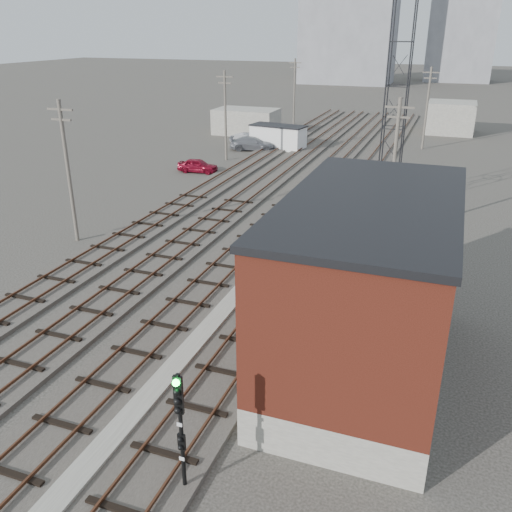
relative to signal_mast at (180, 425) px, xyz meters
The scene contains 23 objects.
ground 56.49m from the signal_mast, 93.76° to the left, with size 320.00×320.00×0.00m, color #282621.
track_right 35.41m from the signal_mast, 91.95° to the left, with size 3.20×90.00×0.39m.
track_mid_right 35.77m from the signal_mast, 98.38° to the left, with size 3.20×90.00×0.39m.
track_mid_left 36.57m from the signal_mast, 104.60° to the left, with size 3.20×90.00×0.39m.
track_left 37.77m from the signal_mast, 110.50° to the left, with size 3.20×90.00×0.39m.
platform_curb 11.04m from the signal_mast, 107.24° to the left, with size 0.90×28.00×0.26m, color gray.
brick_building 9.21m from the signal_mast, 65.43° to the left, with size 6.54×12.20×7.22m.
lattice_tower 31.76m from the signal_mast, 86.71° to the left, with size 1.60×1.60×15.00m.
utility_pole_left_a 23.11m from the signal_mast, 134.81° to the left, with size 1.80×0.24×9.00m.
utility_pole_left_b 44.43m from the signal_mast, 111.41° to the left, with size 1.80×0.24×9.00m.
utility_pole_left_c 68.30m from the signal_mast, 103.73° to the left, with size 1.80×0.24×9.00m.
utility_pole_right_a 24.58m from the signal_mast, 83.43° to the left, with size 1.80×0.24×9.00m.
utility_pole_right_b 54.43m from the signal_mast, 87.05° to the left, with size 1.80×0.24×9.00m.
apartment_left 133.68m from the signal_mast, 99.38° to the left, with size 22.00×14.00×30.00m, color gray.
apartment_right 146.75m from the signal_mast, 88.32° to the left, with size 16.00×12.00×26.00m, color gray.
shed_left 59.66m from the signal_mast, 109.28° to the left, with size 8.00×5.00×3.20m, color gray.
shed_right 66.52m from the signal_mast, 85.43° to the left, with size 6.00×6.00×4.00m, color gray.
signal_mast is the anchor object (origin of this frame).
switch_stand 29.38m from the signal_mast, 99.22° to the left, with size 0.38×0.38×1.37m.
site_trailer 50.54m from the signal_mast, 104.83° to the left, with size 6.70×3.72×2.67m.
car_red 39.27m from the signal_mast, 115.21° to the left, with size 1.56×3.88×1.32m, color maroon.
car_silver 52.66m from the signal_mast, 109.03° to the left, with size 1.40×4.02×1.32m, color #9D9FA4.
car_grey 49.40m from the signal_mast, 108.11° to the left, with size 2.10×5.16×1.50m, color slate.
Camera 1 is at (9.98, -7.15, 12.90)m, focal length 38.00 mm.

